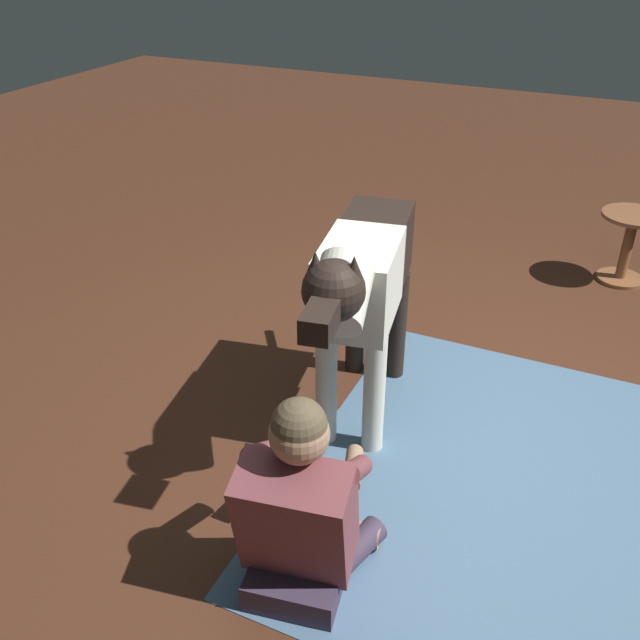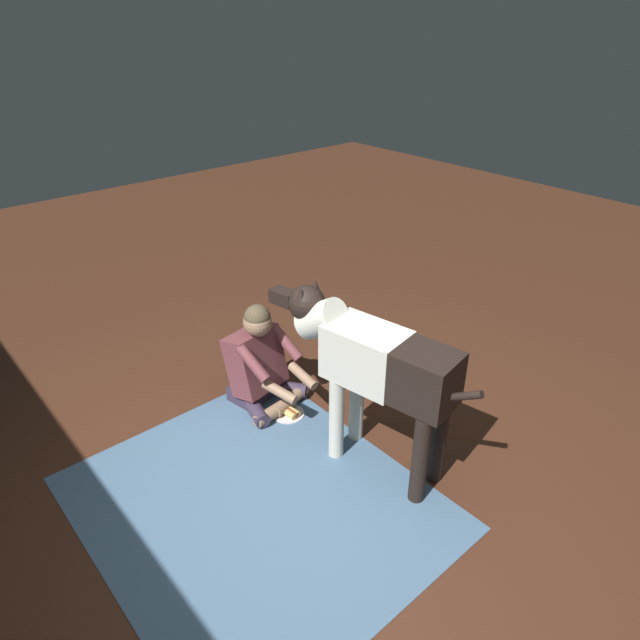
# 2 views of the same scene
# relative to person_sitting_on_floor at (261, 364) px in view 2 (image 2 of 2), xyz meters

# --- Properties ---
(ground_plane) EXTENTS (15.06, 15.06, 0.00)m
(ground_plane) POSITION_rel_person_sitting_on_floor_xyz_m (-1.08, 0.31, -0.34)
(ground_plane) COLOR #462618
(area_rug) EXTENTS (2.12, 1.83, 0.01)m
(area_rug) POSITION_rel_person_sitting_on_floor_xyz_m (-0.80, 0.64, -0.33)
(area_rug) COLOR slate
(area_rug) RESTS_ON ground
(person_sitting_on_floor) EXTENTS (0.71, 0.57, 0.83)m
(person_sitting_on_floor) POSITION_rel_person_sitting_on_floor_xyz_m (0.00, 0.00, 0.00)
(person_sitting_on_floor) COLOR #3A2E42
(person_sitting_on_floor) RESTS_ON ground
(large_dog) EXTENTS (1.52, 0.45, 1.14)m
(large_dog) POSITION_rel_person_sitting_on_floor_xyz_m (-0.97, -0.17, 0.42)
(large_dog) COLOR silver
(large_dog) RESTS_ON ground
(hot_dog_on_plate) EXTENTS (0.24, 0.24, 0.06)m
(hot_dog_on_plate) POSITION_rel_person_sitting_on_floor_xyz_m (-0.26, -0.05, -0.31)
(hot_dog_on_plate) COLOR silver
(hot_dog_on_plate) RESTS_ON ground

